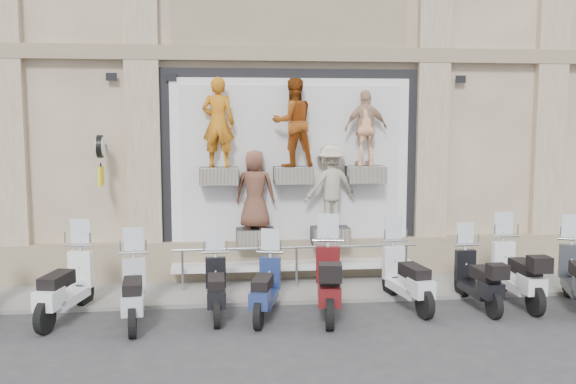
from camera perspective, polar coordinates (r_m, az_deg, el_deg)
name	(u,v)px	position (r m, az deg, el deg)	size (l,w,h in m)	color
ground	(311,321)	(11.39, 2.09, -11.41)	(90.00, 90.00, 0.00)	#313133
sidewalk	(296,287)	(13.37, 0.71, -8.47)	(16.00, 2.20, 0.08)	gray
building	(273,26)	(17.94, -1.33, 14.58)	(14.00, 8.60, 12.00)	#CAB393
shop_vitrine	(295,169)	(13.59, 0.61, 2.06)	(5.60, 0.90, 4.30)	black
guard_rail	(297,268)	(13.17, 0.77, -6.80)	(5.06, 0.10, 0.93)	#9EA0A5
clock_sign_bracket	(101,154)	(13.37, -16.32, 3.27)	(0.10, 0.80, 1.02)	black
scooter_b	(65,273)	(11.90, -19.23, -6.79)	(0.60, 2.07, 1.68)	white
scooter_c	(133,279)	(11.33, -13.62, -7.54)	(0.57, 1.94, 1.58)	#A8AFB6
scooter_d	(216,276)	(11.54, -6.42, -7.42)	(0.53, 1.80, 1.47)	black
scooter_e	(265,276)	(11.39, -2.05, -7.50)	(0.54, 1.84, 1.49)	navy
scooter_f	(329,268)	(11.48, 3.64, -6.76)	(0.62, 2.14, 1.74)	#500D0F
scooter_g	(407,265)	(12.16, 10.55, -6.40)	(0.58, 1.98, 1.61)	silver
scooter_h	(478,268)	(12.47, 16.54, -6.48)	(0.54, 1.86, 1.51)	black
scooter_i	(518,261)	(12.92, 19.74, -5.78)	(0.60, 2.06, 1.67)	silver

